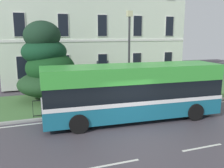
{
  "coord_description": "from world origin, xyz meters",
  "views": [
    {
      "loc": [
        -5.04,
        -9.81,
        4.75
      ],
      "look_at": [
        0.12,
        4.18,
        1.76
      ],
      "focal_mm": 40.47,
      "sensor_mm": 36.0,
      "label": 1
    }
  ],
  "objects_px": {
    "georgian_townhouse": "(89,14)",
    "litter_bin": "(161,91)",
    "single_decker_bus": "(133,91)",
    "street_lamp_post": "(129,51)",
    "evergreen_tree": "(47,66)"
  },
  "relations": [
    {
      "from": "georgian_townhouse",
      "to": "litter_bin",
      "type": "distance_m",
      "value": 12.93
    },
    {
      "from": "georgian_townhouse",
      "to": "litter_bin",
      "type": "relative_size",
      "value": 14.48
    },
    {
      "from": "georgian_townhouse",
      "to": "street_lamp_post",
      "type": "bearing_deg",
      "value": -91.53
    },
    {
      "from": "georgian_townhouse",
      "to": "evergreen_tree",
      "type": "bearing_deg",
      "value": -122.8
    },
    {
      "from": "street_lamp_post",
      "to": "litter_bin",
      "type": "relative_size",
      "value": 4.98
    },
    {
      "from": "georgian_townhouse",
      "to": "street_lamp_post",
      "type": "relative_size",
      "value": 2.91
    },
    {
      "from": "single_decker_bus",
      "to": "litter_bin",
      "type": "relative_size",
      "value": 8.23
    },
    {
      "from": "georgian_townhouse",
      "to": "evergreen_tree",
      "type": "height_order",
      "value": "georgian_townhouse"
    },
    {
      "from": "single_decker_bus",
      "to": "litter_bin",
      "type": "height_order",
      "value": "single_decker_bus"
    },
    {
      "from": "evergreen_tree",
      "to": "single_decker_bus",
      "type": "xyz_separation_m",
      "value": [
        3.96,
        -5.84,
        -0.88
      ]
    },
    {
      "from": "street_lamp_post",
      "to": "litter_bin",
      "type": "distance_m",
      "value": 3.81
    },
    {
      "from": "evergreen_tree",
      "to": "litter_bin",
      "type": "xyz_separation_m",
      "value": [
        7.45,
        -3.07,
        -1.77
      ]
    },
    {
      "from": "georgian_townhouse",
      "to": "single_decker_bus",
      "type": "bearing_deg",
      "value": -95.3
    },
    {
      "from": "single_decker_bus",
      "to": "georgian_townhouse",
      "type": "bearing_deg",
      "value": 88.24
    },
    {
      "from": "evergreen_tree",
      "to": "single_decker_bus",
      "type": "height_order",
      "value": "evergreen_tree"
    }
  ]
}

